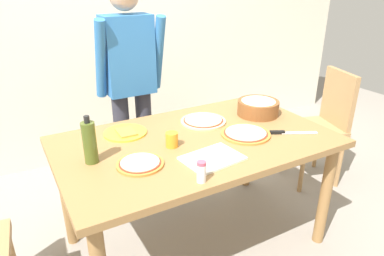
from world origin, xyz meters
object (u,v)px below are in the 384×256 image
(pizza_second_cooked, at_px, (246,134))
(salt_shaker, at_px, (201,172))
(pizza_cooked_on_tray, at_px, (140,164))
(cup_orange, at_px, (172,140))
(cutting_board_white, at_px, (212,158))
(pizza_raw_on_board, at_px, (203,121))
(chef_knife, at_px, (288,133))
(olive_oil_bottle, at_px, (90,142))
(popcorn_bowl, at_px, (258,106))
(person_cook, at_px, (130,81))
(chair_wooden_right, at_px, (323,121))
(plate_with_slice, at_px, (125,133))
(dining_table, at_px, (196,152))

(pizza_second_cooked, relative_size, salt_shaker, 2.81)
(pizza_cooked_on_tray, distance_m, pizza_second_cooked, 0.69)
(cup_orange, height_order, cutting_board_white, cup_orange)
(pizza_raw_on_board, xyz_separation_m, chef_knife, (0.35, -0.41, -0.00))
(olive_oil_bottle, bearing_deg, popcorn_bowl, 5.28)
(pizza_raw_on_board, xyz_separation_m, cutting_board_white, (-0.22, -0.46, -0.00))
(pizza_raw_on_board, distance_m, cutting_board_white, 0.51)
(popcorn_bowl, relative_size, cutting_board_white, 0.93)
(cutting_board_white, bearing_deg, person_cook, 93.77)
(cup_orange, relative_size, chef_knife, 0.32)
(olive_oil_bottle, relative_size, chef_knife, 0.95)
(chef_knife, bearing_deg, cutting_board_white, -175.12)
(person_cook, distance_m, cup_orange, 0.79)
(cutting_board_white, bearing_deg, pizza_cooked_on_tray, 160.10)
(salt_shaker, bearing_deg, chair_wooden_right, 21.37)
(pizza_cooked_on_tray, relative_size, cup_orange, 2.84)
(popcorn_bowl, height_order, cutting_board_white, popcorn_bowl)
(olive_oil_bottle, distance_m, salt_shaker, 0.59)
(pizza_raw_on_board, bearing_deg, chef_knife, -49.00)
(cup_orange, relative_size, salt_shaker, 0.80)
(plate_with_slice, xyz_separation_m, cutting_board_white, (0.29, -0.53, -0.00))
(pizza_cooked_on_tray, distance_m, cup_orange, 0.26)
(person_cook, height_order, pizza_second_cooked, person_cook)
(pizza_second_cooked, relative_size, cutting_board_white, 0.99)
(dining_table, height_order, pizza_second_cooked, pizza_second_cooked)
(pizza_raw_on_board, distance_m, pizza_second_cooked, 0.32)
(cup_orange, bearing_deg, olive_oil_bottle, 174.59)
(olive_oil_bottle, bearing_deg, cutting_board_white, -26.61)
(popcorn_bowl, bearing_deg, pizza_cooked_on_tray, -164.98)
(popcorn_bowl, distance_m, olive_oil_bottle, 1.18)
(olive_oil_bottle, distance_m, chef_knife, 1.16)
(person_cook, distance_m, plate_with_slice, 0.56)
(person_cook, bearing_deg, olive_oil_bottle, -123.63)
(person_cook, bearing_deg, cup_orange, -93.74)
(dining_table, xyz_separation_m, salt_shaker, (-0.21, -0.41, 0.14))
(dining_table, xyz_separation_m, person_cook, (-0.12, 0.76, 0.27))
(cutting_board_white, bearing_deg, dining_table, 78.78)
(cup_orange, xyz_separation_m, chef_knife, (0.69, -0.19, -0.04))
(person_cook, bearing_deg, chef_knife, -56.47)
(dining_table, xyz_separation_m, pizza_second_cooked, (0.29, -0.10, 0.10))
(olive_oil_bottle, bearing_deg, pizza_second_cooked, -7.70)
(pizza_cooked_on_tray, bearing_deg, olive_oil_bottle, 143.46)
(chair_wooden_right, distance_m, olive_oil_bottle, 1.96)
(olive_oil_bottle, bearing_deg, dining_table, -1.99)
(pizza_raw_on_board, xyz_separation_m, olive_oil_bottle, (-0.77, -0.18, 0.10))
(person_cook, distance_m, salt_shaker, 1.18)
(cup_orange, bearing_deg, dining_table, 6.89)
(pizza_cooked_on_tray, bearing_deg, pizza_second_cooked, 2.52)
(chair_wooden_right, height_order, cup_orange, chair_wooden_right)
(olive_oil_bottle, bearing_deg, cup_orange, -5.41)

